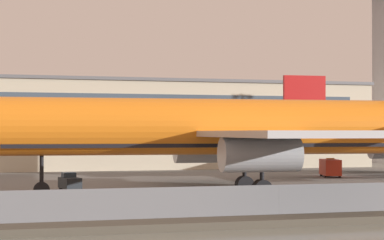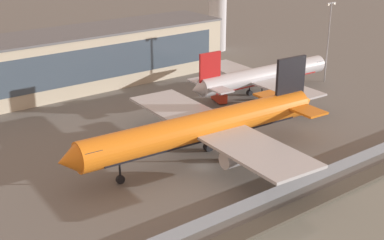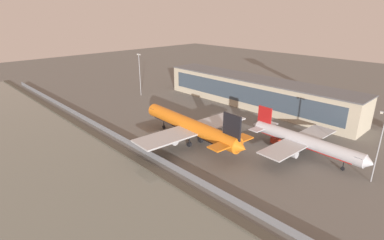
# 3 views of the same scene
# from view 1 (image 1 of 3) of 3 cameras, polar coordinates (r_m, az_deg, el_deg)

# --- Properties ---
(ground_plane) EXTENTS (500.00, 500.00, 0.00)m
(ground_plane) POSITION_cam_1_polar(r_m,az_deg,el_deg) (68.52, 1.39, -5.91)
(ground_plane) COLOR #66635E
(shoreline_seawall) EXTENTS (320.00, 3.00, 0.50)m
(shoreline_seawall) POSITION_cam_1_polar(r_m,az_deg,el_deg) (49.47, 8.73, -7.54)
(shoreline_seawall) COLOR #474238
(shoreline_seawall) RESTS_ON ground
(perimeter_fence) EXTENTS (280.00, 0.10, 2.23)m
(perimeter_fence) POSITION_cam_1_polar(r_m,az_deg,el_deg) (53.47, 6.66, -6.11)
(perimeter_fence) COLOR slate
(perimeter_fence) RESTS_ON ground
(cargo_jet_orange) EXTENTS (53.76, 45.91, 16.33)m
(cargo_jet_orange) POSITION_cam_1_polar(r_m,az_deg,el_deg) (71.07, 2.68, -0.69)
(cargo_jet_orange) COLOR orange
(cargo_jet_orange) RESTS_ON ground
(baggage_tug) EXTENTS (2.13, 3.43, 1.80)m
(baggage_tug) POSITION_cam_1_polar(r_m,az_deg,el_deg) (77.65, -9.30, -4.71)
(baggage_tug) COLOR #1E2328
(baggage_tug) RESTS_ON ground
(ops_van) EXTENTS (3.48, 5.58, 2.48)m
(ops_van) POSITION_cam_1_polar(r_m,az_deg,el_deg) (101.09, 10.50, -3.55)
(ops_van) COLOR red
(ops_van) RESTS_ON ground
(terminal_building) EXTENTS (105.39, 17.59, 14.41)m
(terminal_building) POSITION_cam_1_polar(r_m,az_deg,el_deg) (122.02, -10.45, -0.31)
(terminal_building) COLOR #BCB299
(terminal_building) RESTS_ON ground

